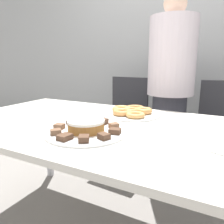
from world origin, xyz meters
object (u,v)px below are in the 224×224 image
object	(u,v)px
person_standing	(170,89)
plate_donuts	(131,114)
office_chair_left	(123,126)
office_chair_right	(223,141)
plate_cake	(86,132)
frosted_cake	(86,125)

from	to	relation	value
person_standing	plate_donuts	xyz separation A→B (m)	(-0.10, -0.61, -0.10)
person_standing	office_chair_left	xyz separation A→B (m)	(-0.45, 0.03, -0.40)
office_chair_right	plate_cake	distance (m)	1.27
office_chair_left	frosted_cake	bearing A→B (deg)	-70.90
office_chair_left	office_chair_right	xyz separation A→B (m)	(0.90, -0.00, 0.00)
office_chair_left	office_chair_right	world-z (taller)	same
person_standing	plate_cake	world-z (taller)	person_standing
office_chair_left	plate_cake	world-z (taller)	office_chair_left
person_standing	office_chair_right	distance (m)	0.60
office_chair_left	plate_donuts	xyz separation A→B (m)	(0.35, -0.64, 0.30)
person_standing	office_chair_right	size ratio (longest dim) A/B	1.75
office_chair_right	plate_cake	bearing A→B (deg)	-128.30
person_standing	plate_cake	distance (m)	1.07
office_chair_right	plate_donuts	bearing A→B (deg)	-140.12
person_standing	plate_donuts	world-z (taller)	person_standing
frosted_cake	person_standing	bearing A→B (deg)	81.93
plate_cake	plate_donuts	distance (m)	0.44
office_chair_left	frosted_cake	xyz separation A→B (m)	(0.30, -1.08, 0.33)
plate_cake	office_chair_left	bearing A→B (deg)	105.71
person_standing	frosted_cake	size ratio (longest dim) A/B	9.09
office_chair_left	frosted_cake	size ratio (longest dim) A/B	5.18
office_chair_left	office_chair_right	bearing A→B (deg)	3.35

